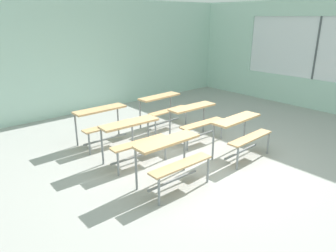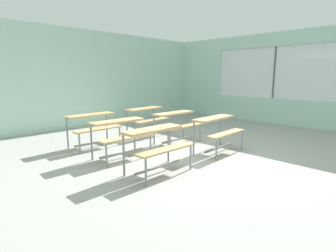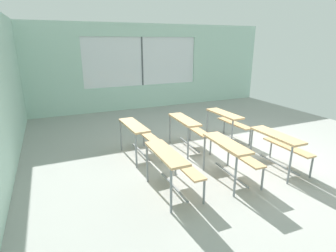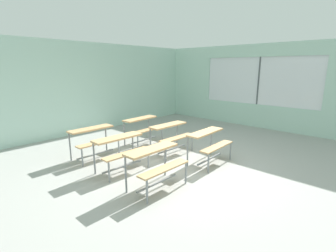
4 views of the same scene
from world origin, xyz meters
name	(u,v)px [view 4 (image 4 of 4)]	position (x,y,z in m)	size (l,w,h in m)	color
ground	(181,170)	(0.00, 0.00, -0.03)	(10.00, 9.00, 0.05)	#9E9E99
wall_back	(75,89)	(0.00, 4.50, 1.50)	(10.00, 0.12, 3.00)	silver
wall_right	(276,89)	(5.00, -0.13, 1.45)	(0.12, 9.00, 3.00)	silver
desk_bench_r0c0	(156,159)	(-0.97, -0.20, 0.56)	(1.10, 0.60, 0.74)	tan
desk_bench_r0c1	(209,140)	(0.74, -0.23, 0.56)	(1.12, 0.63, 0.74)	tan
desk_bench_r1c0	(121,146)	(-0.93, 0.89, 0.56)	(1.12, 0.63, 0.74)	tan
desk_bench_r1c1	(171,132)	(0.67, 0.89, 0.56)	(1.12, 0.63, 0.74)	tan
desk_bench_r2c0	(94,136)	(-0.90, 2.02, 0.56)	(1.10, 0.59, 0.74)	tan
desk_bench_r2c1	(143,124)	(0.73, 2.05, 0.56)	(1.13, 0.64, 0.74)	tan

